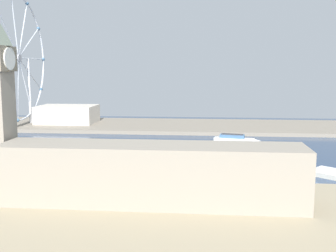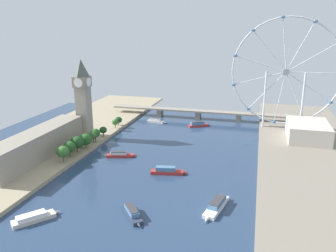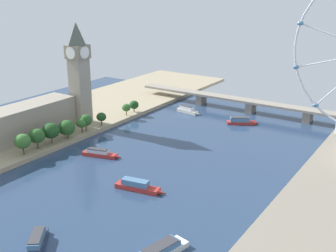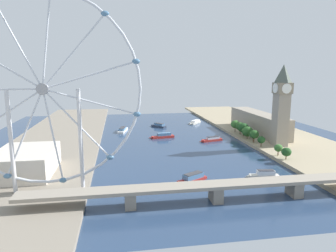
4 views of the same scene
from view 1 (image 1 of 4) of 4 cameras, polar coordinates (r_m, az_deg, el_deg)
The scene contains 12 objects.
ground_plane at distance 265.00m, azimuth -1.63°, elevation -3.83°, with size 407.81×407.81×0.00m, color navy.
riverbank_left at distance 151.59m, azimuth -7.28°, elevation -12.39°, with size 90.00×520.00×3.00m, color tan.
riverbank_right at distance 381.36m, azimuth 0.56°, elevation 0.02°, with size 90.00×520.00×3.00m, color gray.
parliament_block at distance 156.72m, azimuth -2.36°, elevation -6.70°, with size 22.00×116.19×22.82m, color gray.
tree_row_embankment at distance 190.10m, azimuth -11.33°, elevation -5.23°, with size 13.43×123.19×14.47m.
ferris_wheel at distance 392.26m, azimuth -20.20°, elevation 8.82°, with size 115.07×3.20×118.16m.
riverside_hall at distance 402.33m, azimuth -13.89°, elevation 1.61°, with size 38.28×53.66×16.64m, color beige.
tour_boat_0 at distance 268.26m, azimuth 14.67°, elevation -3.45°, with size 19.57×23.28×5.39m.
tour_boat_1 at distance 225.44m, azimuth -6.70°, elevation -5.43°, with size 27.25×11.22×5.14m.
tour_boat_2 at distance 312.23m, azimuth 9.26°, elevation -1.72°, with size 13.67×35.32×5.45m.
tour_boat_4 at distance 269.67m, azimuth 0.54°, elevation -3.11°, with size 29.86×10.45×5.80m.
tour_boat_6 at distance 220.82m, azimuth 21.92°, elevation -6.26°, with size 22.22×25.07×4.76m.
Camera 1 is at (-257.46, -32.00, 54.00)m, focal length 43.54 mm.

